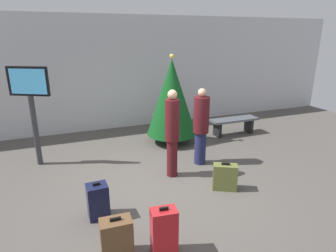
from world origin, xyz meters
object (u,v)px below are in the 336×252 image
object	(u,v)px
flight_info_kiosk	(31,98)
waiting_bench	(234,123)
holiday_tree	(172,98)
suitcase_0	(164,232)
suitcase_3	(225,177)
suitcase_2	(98,201)
suitcase_1	(117,238)
traveller_0	(172,131)
traveller_1	(201,125)

from	to	relation	value
flight_info_kiosk	waiting_bench	xyz separation A→B (m)	(5.22, 0.14, -1.17)
holiday_tree	suitcase_0	xyz separation A→B (m)	(-1.65, -3.83, -0.90)
holiday_tree	suitcase_3	xyz separation A→B (m)	(0.00, -2.68, -0.98)
suitcase_0	suitcase_2	distance (m)	1.33
holiday_tree	suitcase_1	world-z (taller)	holiday_tree
suitcase_0	suitcase_3	bearing A→B (deg)	34.81
traveller_0	suitcase_0	xyz separation A→B (m)	(-0.93, -2.02, -0.63)
traveller_0	suitcase_3	distance (m)	1.34
holiday_tree	flight_info_kiosk	bearing A→B (deg)	-176.17
suitcase_3	suitcase_2	bearing A→B (deg)	-179.73
holiday_tree	waiting_bench	world-z (taller)	holiday_tree
flight_info_kiosk	suitcase_3	size ratio (longest dim) A/B	4.03
holiday_tree	flight_info_kiosk	xyz separation A→B (m)	(-3.30, -0.22, 0.29)
suitcase_1	suitcase_3	distance (m)	2.44
suitcase_0	suitcase_1	size ratio (longest dim) A/B	1.21
flight_info_kiosk	suitcase_1	xyz separation A→B (m)	(1.06, -3.43, -1.25)
suitcase_2	flight_info_kiosk	bearing A→B (deg)	111.17
suitcase_0	suitcase_2	xyz separation A→B (m)	(-0.70, 1.14, -0.05)
holiday_tree	suitcase_0	world-z (taller)	holiday_tree
traveller_0	suitcase_1	size ratio (longest dim) A/B	3.07
waiting_bench	suitcase_3	bearing A→B (deg)	-126.38
suitcase_3	suitcase_0	bearing A→B (deg)	-145.19
suitcase_1	suitcase_2	bearing A→B (deg)	96.27
suitcase_2	traveller_0	bearing A→B (deg)	28.57
flight_info_kiosk	suitcase_1	size ratio (longest dim) A/B	3.72
flight_info_kiosk	suitcase_0	world-z (taller)	flight_info_kiosk
flight_info_kiosk	suitcase_2	world-z (taller)	flight_info_kiosk
flight_info_kiosk	waiting_bench	bearing A→B (deg)	1.55
holiday_tree	suitcase_1	distance (m)	4.39
suitcase_0	suitcase_1	distance (m)	0.62
suitcase_1	suitcase_2	world-z (taller)	suitcase_2
waiting_bench	suitcase_2	xyz separation A→B (m)	(-4.26, -2.61, -0.07)
waiting_bench	suitcase_1	xyz separation A→B (m)	(-4.16, -3.57, -0.08)
waiting_bench	traveller_0	xyz separation A→B (m)	(-2.64, -1.73, 0.61)
traveller_0	suitcase_1	xyz separation A→B (m)	(-1.52, -1.84, -0.69)
traveller_0	suitcase_2	size ratio (longest dim) A/B	2.97
traveller_0	suitcase_2	world-z (taller)	traveller_0
holiday_tree	flight_info_kiosk	size ratio (longest dim) A/B	1.07
traveller_1	suitcase_3	size ratio (longest dim) A/B	3.18
suitcase_1	suitcase_3	size ratio (longest dim) A/B	1.08
flight_info_kiosk	traveller_0	size ratio (longest dim) A/B	1.21
holiday_tree	suitcase_2	size ratio (longest dim) A/B	3.87
suitcase_2	waiting_bench	bearing A→B (deg)	31.50
suitcase_1	suitcase_2	size ratio (longest dim) A/B	0.97
waiting_bench	suitcase_1	distance (m)	5.48
waiting_bench	suitcase_2	size ratio (longest dim) A/B	2.36
waiting_bench	suitcase_0	bearing A→B (deg)	-133.57
traveller_1	suitcase_1	world-z (taller)	traveller_1
traveller_1	suitcase_3	distance (m)	1.37
waiting_bench	suitcase_3	size ratio (longest dim) A/B	2.65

